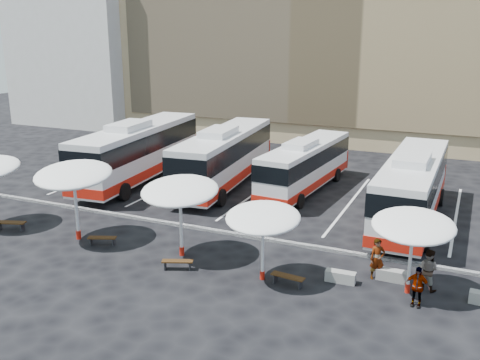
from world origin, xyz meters
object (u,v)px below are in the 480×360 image
at_px(wood_bench_0, 11,224).
at_px(wood_bench_1, 102,239).
at_px(sunshade_4, 413,226).
at_px(conc_bench_0, 340,277).
at_px(passenger_2, 417,287).
at_px(sunshade_2, 180,191).
at_px(wood_bench_2, 177,263).
at_px(conc_bench_1, 392,275).
at_px(bus_1, 225,155).
at_px(bus_2, 305,164).
at_px(sunshade_1, 73,175).
at_px(passenger_1, 428,270).
at_px(bus_0, 139,150).
at_px(sunshade_3, 263,218).
at_px(bus_3, 412,186).
at_px(passenger_0, 377,259).
at_px(wood_bench_3, 288,278).

distance_m(wood_bench_0, wood_bench_1, 5.62).
height_order(sunshade_4, conc_bench_0, sunshade_4).
bearing_deg(conc_bench_0, passenger_2, -15.12).
distance_m(sunshade_2, wood_bench_2, 3.20).
relative_size(wood_bench_2, conc_bench_1, 1.09).
relative_size(bus_1, wood_bench_2, 9.30).
relative_size(bus_2, conc_bench_1, 8.62).
height_order(bus_2, wood_bench_2, bus_2).
relative_size(sunshade_1, conc_bench_1, 3.75).
distance_m(passenger_1, passenger_2, 1.61).
xyz_separation_m(bus_0, sunshade_3, (13.52, -10.87, 0.57)).
bearing_deg(passenger_1, bus_3, -58.76).
bearing_deg(passenger_0, bus_1, 108.49).
distance_m(sunshade_4, conc_bench_1, 2.82).
height_order(bus_1, sunshade_1, bus_1).
bearing_deg(wood_bench_2, conc_bench_0, 14.10).
bearing_deg(bus_2, bus_0, -163.80).
relative_size(bus_3, passenger_2, 7.63).
bearing_deg(passenger_0, bus_3, 55.93).
bearing_deg(conc_bench_1, wood_bench_3, -150.29).
bearing_deg(sunshade_2, bus_2, 80.55).
distance_m(sunshade_3, passenger_2, 6.44).
height_order(wood_bench_0, passenger_2, passenger_2).
bearing_deg(bus_2, wood_bench_3, -70.93).
bearing_deg(bus_1, conc_bench_0, -51.23).
height_order(bus_2, sunshade_4, bus_2).
bearing_deg(conc_bench_0, sunshade_1, -177.20).
relative_size(sunshade_2, conc_bench_1, 3.24).
bearing_deg(conc_bench_0, wood_bench_3, -147.93).
relative_size(bus_3, wood_bench_1, 8.79).
distance_m(bus_2, passenger_0, 12.99).
xyz_separation_m(bus_3, wood_bench_0, (-18.82, -10.00, -1.63)).
distance_m(bus_0, sunshade_3, 17.36).
relative_size(sunshade_4, passenger_2, 2.19).
bearing_deg(sunshade_3, sunshade_4, 12.45).
distance_m(bus_1, passenger_0, 15.61).
xyz_separation_m(bus_1, bus_2, (5.26, 1.09, -0.31)).
relative_size(wood_bench_2, passenger_2, 0.86).
height_order(sunshade_3, passenger_2, sunshade_3).
relative_size(passenger_0, passenger_1, 1.03).
relative_size(bus_2, bus_3, 0.89).
height_order(sunshade_2, conc_bench_0, sunshade_2).
bearing_deg(bus_3, bus_1, 170.40).
height_order(wood_bench_1, conc_bench_1, conc_bench_1).
distance_m(bus_2, conc_bench_1, 13.35).
bearing_deg(wood_bench_0, conc_bench_0, 3.92).
height_order(bus_0, passenger_1, bus_0).
height_order(wood_bench_1, wood_bench_2, wood_bench_1).
height_order(bus_1, wood_bench_0, bus_1).
bearing_deg(bus_2, passenger_1, -48.04).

